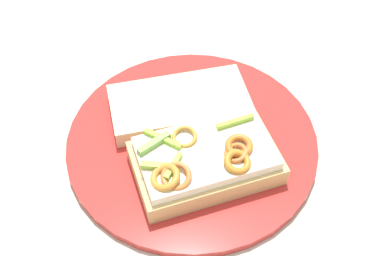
% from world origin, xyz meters
% --- Properties ---
extents(ground_plane, '(2.00, 2.00, 0.00)m').
position_xyz_m(ground_plane, '(0.00, 0.00, 0.00)').
color(ground_plane, '#BEB59D').
rests_on(ground_plane, ground).
extents(plate, '(0.31, 0.31, 0.01)m').
position_xyz_m(plate, '(0.00, 0.00, 0.01)').
color(plate, '#B52C28').
rests_on(plate, ground_plane).
extents(sandwich, '(0.17, 0.12, 0.05)m').
position_xyz_m(sandwich, '(0.00, -0.05, 0.03)').
color(sandwich, tan).
rests_on(sandwich, plate).
extents(bread_slice_side, '(0.18, 0.09, 0.02)m').
position_xyz_m(bread_slice_side, '(-0.01, 0.05, 0.02)').
color(bread_slice_side, beige).
rests_on(bread_slice_side, plate).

